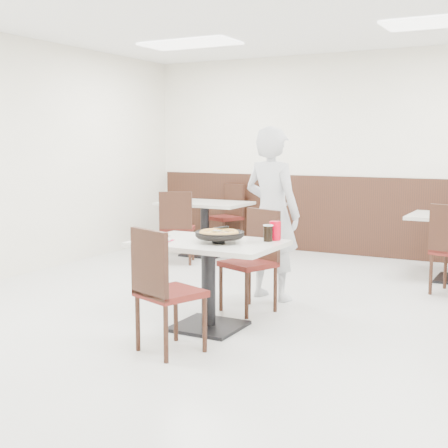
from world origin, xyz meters
The scene contains 22 objects.
floor centered at (0.00, 0.00, 0.00)m, with size 7.00×7.00×0.00m, color #B2B2AD.
ceiling centered at (0.00, 0.00, 2.80)m, with size 7.00×7.00×0.00m, color white.
wall_back centered at (0.00, 3.50, 1.40)m, with size 6.00×0.04×2.80m, color beige.
wainscot_back centered at (0.00, 3.48, 0.55)m, with size 5.90×0.03×1.10m, color black.
fluo_panel_c centered at (-1.50, 1.80, 2.78)m, with size 1.20×0.60×0.02m, color white.
fluo_panel_d centered at (1.50, 1.80, 2.78)m, with size 1.20×0.60×0.02m, color white.
main_table centered at (0.05, -0.50, 0.38)m, with size 1.20×0.80×0.75m, color beige, non-canonical shape.
chair_near centered at (0.10, -1.15, 0.47)m, with size 0.42×0.42×0.95m, color black, non-canonical shape.
chair_far centered at (0.12, 0.15, 0.47)m, with size 0.42×0.42×0.95m, color black, non-canonical shape.
trivet centered at (0.17, -0.52, 0.77)m, with size 0.11×0.11×0.04m, color black.
pizza_pan centered at (0.16, -0.49, 0.79)m, with size 0.37×0.37×0.01m, color black.
pizza centered at (0.15, -0.49, 0.81)m, with size 0.32×0.32×0.02m, color #C38E40.
pizza_server centered at (0.13, -0.47, 0.84)m, with size 0.07×0.09×0.00m, color silver.
napkin centered at (-0.30, -0.65, 0.75)m, with size 0.16×0.16×0.00m, color white.
side_plate centered at (-0.30, -0.67, 0.76)m, with size 0.17×0.17×0.01m, color white.
fork centered at (-0.33, -0.59, 0.77)m, with size 0.01×0.15×0.00m, color silver.
cola_glass centered at (0.50, -0.26, 0.81)m, with size 0.08×0.08×0.13m, color black.
red_cup centered at (0.52, -0.17, 0.83)m, with size 0.10×0.10×0.16m, color red.
diner_person centered at (0.11, 0.69, 0.86)m, with size 0.63×0.41×1.73m, color silver.
bg_table_left centered at (-1.70, 2.50, 0.38)m, with size 1.20×0.80×0.75m, color beige, non-canonical shape.
bg_chair_left_near centered at (-1.74, 1.85, 0.47)m, with size 0.42×0.42×0.95m, color black, non-canonical shape.
bg_chair_left_far centered at (-1.74, 3.17, 0.47)m, with size 0.42×0.42×0.95m, color black, non-canonical shape.
Camera 1 is at (2.60, -4.99, 1.57)m, focal length 50.00 mm.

